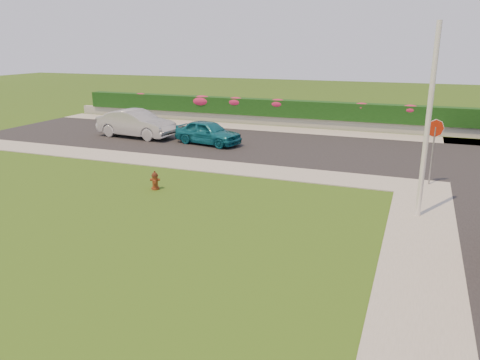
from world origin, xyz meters
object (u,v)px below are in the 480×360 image
at_px(sedan_teal, 208,132).
at_px(stop_sign, 434,136).
at_px(fire_hydrant, 155,181).
at_px(sedan_silver, 136,124).
at_px(utility_pole, 428,124).

bearing_deg(sedan_teal, stop_sign, -96.27).
height_order(sedan_teal, stop_sign, stop_sign).
distance_m(fire_hydrant, stop_sign, 10.74).
height_order(sedan_silver, stop_sign, stop_sign).
distance_m(sedan_teal, utility_pole, 13.43).
height_order(sedan_silver, utility_pole, utility_pole).
bearing_deg(sedan_silver, fire_hydrant, -137.76).
relative_size(sedan_teal, utility_pole, 0.63).
xyz_separation_m(fire_hydrant, sedan_silver, (-6.25, 8.37, 0.48)).
bearing_deg(stop_sign, sedan_silver, 162.77).
bearing_deg(stop_sign, fire_hydrant, -158.96).
bearing_deg(fire_hydrant, utility_pole, -16.11).
bearing_deg(sedan_teal, fire_hydrant, -157.27).
bearing_deg(fire_hydrant, sedan_teal, 81.48).
bearing_deg(sedan_teal, utility_pole, -112.70).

